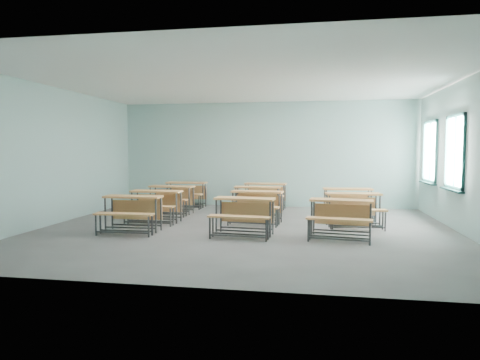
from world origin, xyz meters
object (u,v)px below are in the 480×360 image
object	(u,v)px
desk_unit_r1c2	(354,205)
desk_unit_r3c0	(185,191)
desk_unit_r0c2	(341,213)
desk_unit_r1c0	(155,201)
desk_unit_r0c0	(131,208)
desk_unit_r1c1	(256,202)
desk_unit_r0c1	(243,210)
desk_unit_r2c0	(170,195)
desk_unit_r2c1	(257,196)
desk_unit_r2c2	(348,198)
desk_unit_r3c1	(265,192)

from	to	relation	value
desk_unit_r1c2	desk_unit_r3c0	world-z (taller)	same
desk_unit_r0c2	desk_unit_r1c0	distance (m)	4.42
desk_unit_r0c0	desk_unit_r1c1	distance (m)	2.89
desk_unit_r0c1	desk_unit_r2c0	world-z (taller)	same
desk_unit_r1c0	desk_unit_r2c1	world-z (taller)	same
desk_unit_r2c0	desk_unit_r2c1	distance (m)	2.35
desk_unit_r1c1	desk_unit_r2c2	world-z (taller)	same
desk_unit_r1c2	desk_unit_r0c0	bearing A→B (deg)	-170.97
desk_unit_r0c0	desk_unit_r2c2	bearing A→B (deg)	28.35
desk_unit_r1c2	desk_unit_r0c1	bearing A→B (deg)	-156.95
desk_unit_r0c1	desk_unit_r0c0	bearing A→B (deg)	-174.79
desk_unit_r2c0	desk_unit_r3c0	size ratio (longest dim) A/B	1.04
desk_unit_r0c0	desk_unit_r1c2	size ratio (longest dim) A/B	0.94
desk_unit_r2c1	desk_unit_r3c1	bearing A→B (deg)	85.42
desk_unit_r3c1	desk_unit_r0c1	bearing A→B (deg)	-85.90
desk_unit_r1c1	desk_unit_r1c2	size ratio (longest dim) A/B	0.98
desk_unit_r1c2	desk_unit_r3c1	bearing A→B (deg)	124.40
desk_unit_r2c2	desk_unit_r1c1	bearing A→B (deg)	-158.76
desk_unit_r1c0	desk_unit_r3c1	world-z (taller)	same
desk_unit_r0c1	desk_unit_r3c0	xyz separation A→B (m)	(-2.43, 3.93, 0.00)
desk_unit_r0c0	desk_unit_r2c1	bearing A→B (deg)	48.99
desk_unit_r2c2	desk_unit_r0c1	bearing A→B (deg)	-136.55
desk_unit_r1c0	desk_unit_r2c0	bearing A→B (deg)	94.30
desk_unit_r0c0	desk_unit_r2c1	size ratio (longest dim) A/B	1.00
desk_unit_r1c2	desk_unit_r2c0	size ratio (longest dim) A/B	1.04
desk_unit_r2c0	desk_unit_r3c1	world-z (taller)	same
desk_unit_r1c0	desk_unit_r2c2	world-z (taller)	same
desk_unit_r2c2	desk_unit_r3c0	xyz separation A→B (m)	(-4.69, 1.33, 0.00)
desk_unit_r2c0	desk_unit_r2c2	world-z (taller)	same
desk_unit_r1c0	desk_unit_r1c1	size ratio (longest dim) A/B	0.96
desk_unit_r2c1	desk_unit_r1c1	bearing A→B (deg)	-84.17
desk_unit_r0c2	desk_unit_r3c0	xyz separation A→B (m)	(-4.35, 3.90, 0.00)
desk_unit_r1c1	desk_unit_r3c1	world-z (taller)	same
desk_unit_r0c1	desk_unit_r3c1	world-z (taller)	same
desk_unit_r0c1	desk_unit_r2c1	size ratio (longest dim) A/B	1.04
desk_unit_r0c2	desk_unit_r3c1	xyz separation A→B (m)	(-1.94, 3.90, 0.00)
desk_unit_r2c0	desk_unit_r0c2	bearing A→B (deg)	-26.43
desk_unit_r2c0	desk_unit_r3c0	world-z (taller)	same
desk_unit_r0c1	desk_unit_r1c2	size ratio (longest dim) A/B	0.97
desk_unit_r0c0	desk_unit_r0c1	bearing A→B (deg)	-0.34
desk_unit_r0c0	desk_unit_r0c2	distance (m)	4.32
desk_unit_r1c2	desk_unit_r3c1	world-z (taller)	same
desk_unit_r0c0	desk_unit_r2c2	size ratio (longest dim) A/B	0.96
desk_unit_r1c2	desk_unit_r0c2	bearing A→B (deg)	-113.24
desk_unit_r0c0	desk_unit_r3c0	world-z (taller)	same
desk_unit_r1c2	desk_unit_r3c0	size ratio (longest dim) A/B	1.07
desk_unit_r0c1	desk_unit_r0c2	world-z (taller)	same
desk_unit_r2c0	desk_unit_r1c2	bearing A→B (deg)	-10.56
desk_unit_r0c2	desk_unit_r2c2	distance (m)	2.60
desk_unit_r1c0	desk_unit_r2c0	size ratio (longest dim) A/B	0.97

